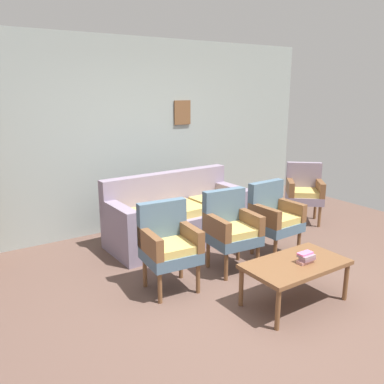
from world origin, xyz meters
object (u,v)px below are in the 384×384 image
floral_couch (178,218)px  coffee_table (295,267)px  armchair_by_doorway (231,227)px  armchair_near_cabinet (274,215)px  armchair_near_couch_end (169,243)px  wingback_chair_by_fireplace (304,190)px  book_stack_on_table (306,258)px

floral_couch → coffee_table: (0.08, -2.01, 0.05)m
armchair_by_doorway → armchair_near_cabinet: same height
floral_couch → coffee_table: bearing=-87.8°
floral_couch → armchair_near_couch_end: same height
wingback_chair_by_fireplace → coffee_table: wingback_chair_by_fireplace is taller
coffee_table → book_stack_on_table: book_stack_on_table is taller
armchair_near_cabinet → coffee_table: 1.20m
wingback_chair_by_fireplace → book_stack_on_table: bearing=-138.2°
book_stack_on_table → coffee_table: bearing=143.4°
armchair_by_doorway → coffee_table: (0.03, -0.94, -0.12)m
armchair_by_doorway → floral_couch: bearing=92.7°
wingback_chair_by_fireplace → book_stack_on_table: size_ratio=5.34×
armchair_by_doorway → book_stack_on_table: 1.01m
floral_couch → armchair_by_doorway: same height
armchair_by_doorway → wingback_chair_by_fireplace: (1.99, 0.69, 0.00)m
armchair_near_cabinet → book_stack_on_table: bearing=-120.2°
armchair_near_cabinet → floral_couch: bearing=126.1°
armchair_near_couch_end → book_stack_on_table: armchair_near_couch_end is taller
wingback_chair_by_fireplace → armchair_near_couch_end: bearing=-165.8°
armchair_near_couch_end → armchair_near_cabinet: (1.53, 0.06, 0.00)m
armchair_near_cabinet → book_stack_on_table: size_ratio=5.34×
coffee_table → book_stack_on_table: bearing=-36.6°
armchair_by_doorway → armchair_near_cabinet: (0.70, 0.03, 0.00)m
wingback_chair_by_fireplace → coffee_table: 2.56m
armchair_near_cabinet → coffee_table: bearing=-124.6°
wingback_chair_by_fireplace → book_stack_on_table: wingback_chair_by_fireplace is taller
coffee_table → book_stack_on_table: 0.13m
armchair_near_couch_end → book_stack_on_table: 1.35m
armchair_near_cabinet → wingback_chair_by_fireplace: (1.29, 0.66, 0.00)m
armchair_near_couch_end → armchair_by_doorway: 0.82m
armchair_near_couch_end → book_stack_on_table: bearing=-46.6°
wingback_chair_by_fireplace → armchair_near_cabinet: bearing=-153.0°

